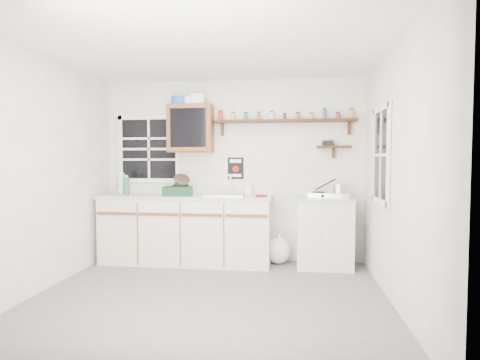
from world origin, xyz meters
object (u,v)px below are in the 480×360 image
Objects in this scene: right_cabinet at (324,232)px; hotplate at (329,195)px; dish_rack at (179,188)px; spice_shelf at (284,120)px; main_cabinet at (186,229)px; upper_cabinet at (191,129)px.

right_cabinet is 0.49m from hotplate.
dish_rack is (-1.93, -0.05, 0.56)m from right_cabinet.
spice_shelf reaches higher than hotplate.
main_cabinet is 4.17× the size of hotplate.
spice_shelf is (1.27, 0.07, 0.10)m from upper_cabinet.
main_cabinet is 1.98m from spice_shelf.
spice_shelf reaches higher than main_cabinet.
hotplate is at bearing -19.81° from right_cabinet.
dish_rack is (-0.13, -0.17, -0.81)m from upper_cabinet.
main_cabinet is 2.54× the size of right_cabinet.
dish_rack is 1.98m from hotplate.
dish_rack is at bearing -171.46° from hotplate.
hotplate is (0.06, -0.02, 0.49)m from right_cabinet.
hotplate is (1.89, 0.01, 0.48)m from main_cabinet.
upper_cabinet is 1.49× the size of dish_rack.
right_cabinet is (1.83, 0.03, -0.01)m from main_cabinet.
main_cabinet is at bearing -179.21° from right_cabinet.
main_cabinet is 3.55× the size of upper_cabinet.
main_cabinet is at bearing -103.68° from upper_cabinet.
right_cabinet is 1.57m from spice_shelf.
upper_cabinet is at bearing 76.32° from main_cabinet.
upper_cabinet reaches higher than spice_shelf.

